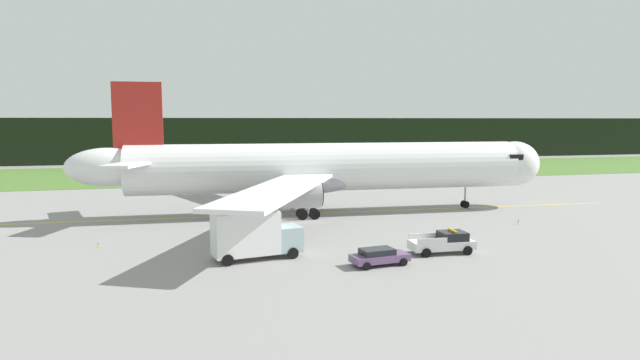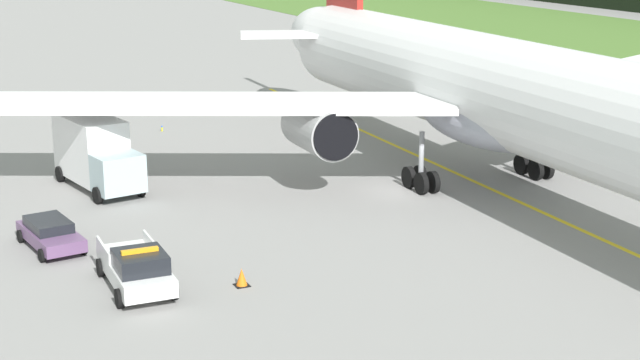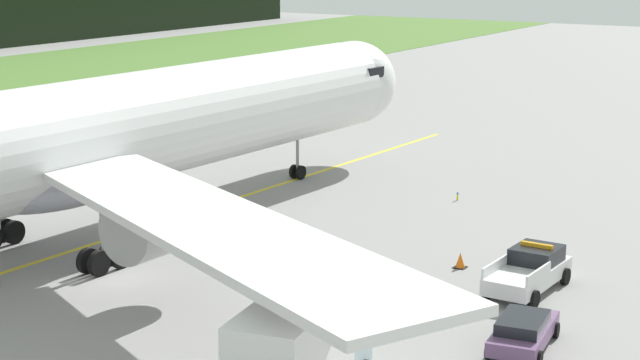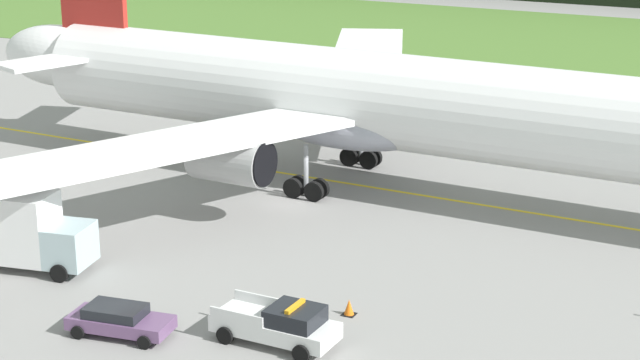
% 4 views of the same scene
% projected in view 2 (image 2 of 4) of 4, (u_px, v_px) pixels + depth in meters
% --- Properties ---
extents(ground, '(320.00, 320.00, 0.00)m').
position_uv_depth(ground, '(401.00, 190.00, 51.90)').
color(ground, gray).
extents(taxiway_centerline_main, '(73.66, 3.44, 0.01)m').
position_uv_depth(taxiway_centerline_main, '(512.00, 198.00, 50.36)').
color(taxiway_centerline_main, yellow).
rests_on(taxiway_centerline_main, ground).
extents(airliner, '(56.68, 52.68, 15.12)m').
position_uv_depth(airliner, '(511.00, 97.00, 49.46)').
color(airliner, white).
rests_on(airliner, ground).
extents(ops_pickup_truck, '(5.39, 2.49, 1.94)m').
position_uv_depth(ops_pickup_truck, '(137.00, 268.00, 37.76)').
color(ops_pickup_truck, silver).
rests_on(ops_pickup_truck, ground).
extents(catering_truck, '(7.32, 3.69, 4.01)m').
position_uv_depth(catering_truck, '(96.00, 152.00, 51.84)').
color(catering_truck, '#A3BAC0').
rests_on(catering_truck, ground).
extents(staff_car, '(4.64, 2.50, 1.30)m').
position_uv_depth(staff_car, '(50.00, 233.00, 42.60)').
color(staff_car, '#67476F').
rests_on(staff_car, ground).
extents(apron_cone, '(0.58, 0.58, 0.73)m').
position_uv_depth(apron_cone, '(242.00, 277.00, 38.27)').
color(apron_cone, black).
rests_on(apron_cone, ground).
extents(taxiway_edge_light_west, '(0.12, 0.12, 0.40)m').
position_uv_depth(taxiway_edge_light_west, '(162.00, 128.00, 66.33)').
color(taxiway_edge_light_west, yellow).
rests_on(taxiway_edge_light_west, ground).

